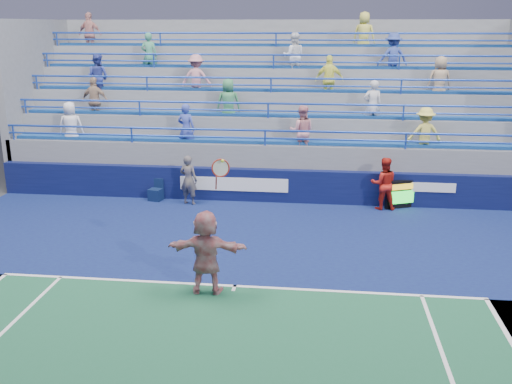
# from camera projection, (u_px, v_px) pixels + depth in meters

# --- Properties ---
(ground) EXTENTS (120.00, 120.00, 0.00)m
(ground) POSITION_uv_depth(u_px,v_px,m) (235.00, 287.00, 12.81)
(ground) COLOR #333538
(sponsor_wall) EXTENTS (18.00, 0.32, 1.10)m
(sponsor_wall) POSITION_uv_depth(u_px,v_px,m) (264.00, 185.00, 18.84)
(sponsor_wall) COLOR #0A103A
(sponsor_wall) RESTS_ON ground
(bleacher_stand) EXTENTS (18.00, 5.60, 6.13)m
(bleacher_stand) POSITION_uv_depth(u_px,v_px,m) (274.00, 135.00, 22.15)
(bleacher_stand) COLOR slate
(bleacher_stand) RESTS_ON ground
(serve_speed_board) EXTENTS (1.27, 0.65, 0.92)m
(serve_speed_board) POSITION_uv_depth(u_px,v_px,m) (405.00, 194.00, 18.20)
(serve_speed_board) COLOR black
(serve_speed_board) RESTS_ON ground
(judge_chair) EXTENTS (0.48, 0.49, 0.72)m
(judge_chair) POSITION_uv_depth(u_px,v_px,m) (156.00, 194.00, 19.03)
(judge_chair) COLOR #0C1A3D
(judge_chair) RESTS_ON ground
(tennis_player) EXTENTS (1.76, 0.60, 3.03)m
(tennis_player) POSITION_uv_depth(u_px,v_px,m) (206.00, 252.00, 12.29)
(tennis_player) COLOR silver
(tennis_player) RESTS_ON ground
(line_judge) EXTENTS (0.67, 0.53, 1.64)m
(line_judge) POSITION_uv_depth(u_px,v_px,m) (189.00, 180.00, 18.48)
(line_judge) COLOR #16193D
(line_judge) RESTS_ON ground
(ball_girl) EXTENTS (0.86, 0.69, 1.69)m
(ball_girl) POSITION_uv_depth(u_px,v_px,m) (384.00, 184.00, 17.96)
(ball_girl) COLOR red
(ball_girl) RESTS_ON ground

